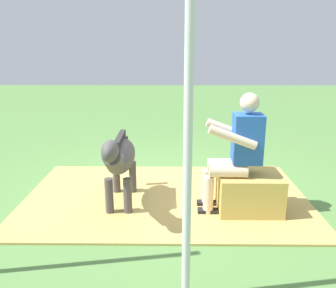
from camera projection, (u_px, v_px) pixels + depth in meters
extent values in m
plane|color=#568442|center=(165.00, 190.00, 4.51)|extent=(24.00, 24.00, 0.00)
cube|color=tan|center=(166.00, 197.00, 4.26)|extent=(3.35, 2.12, 0.02)
cube|color=tan|center=(249.00, 193.00, 3.88)|extent=(0.67, 0.54, 0.44)
cylinder|color=beige|center=(228.00, 171.00, 3.71)|extent=(0.40, 0.15, 0.14)
cylinder|color=beige|center=(208.00, 196.00, 3.80)|extent=(0.11, 0.11, 0.44)
cube|color=black|center=(208.00, 212.00, 3.85)|extent=(0.22, 0.10, 0.06)
cylinder|color=beige|center=(226.00, 165.00, 3.90)|extent=(0.40, 0.15, 0.14)
cylinder|color=beige|center=(207.00, 189.00, 3.99)|extent=(0.11, 0.11, 0.44)
cube|color=black|center=(206.00, 204.00, 4.04)|extent=(0.22, 0.10, 0.06)
cube|color=#2659B2|center=(247.00, 138.00, 3.71)|extent=(0.31, 0.29, 0.52)
cylinder|color=beige|center=(233.00, 137.00, 3.55)|extent=(0.50, 0.10, 0.26)
cylinder|color=beige|center=(228.00, 130.00, 3.86)|extent=(0.50, 0.10, 0.26)
sphere|color=beige|center=(250.00, 103.00, 3.61)|extent=(0.20, 0.20, 0.20)
ellipsoid|color=#4C4747|center=(121.00, 155.00, 3.97)|extent=(0.33, 0.84, 0.34)
cylinder|color=#4C4747|center=(128.00, 197.00, 3.81)|extent=(0.09, 0.09, 0.41)
cylinder|color=#4C4747|center=(109.00, 197.00, 3.81)|extent=(0.09, 0.09, 0.41)
cylinder|color=#4C4747|center=(133.00, 178.00, 4.34)|extent=(0.09, 0.09, 0.41)
cylinder|color=#4C4747|center=(116.00, 178.00, 4.34)|extent=(0.09, 0.09, 0.41)
cylinder|color=#4C4747|center=(114.00, 161.00, 3.46)|extent=(0.18, 0.37, 0.33)
ellipsoid|color=#4C4747|center=(110.00, 151.00, 3.25)|extent=(0.16, 0.32, 0.20)
cube|color=#2A2727|center=(120.00, 139.00, 3.92)|extent=(0.07, 0.60, 0.08)
cylinder|color=#2A2727|center=(126.00, 148.00, 4.44)|extent=(0.07, 0.07, 0.30)
cylinder|color=silver|center=(188.00, 147.00, 2.27)|extent=(0.06, 0.06, 2.31)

